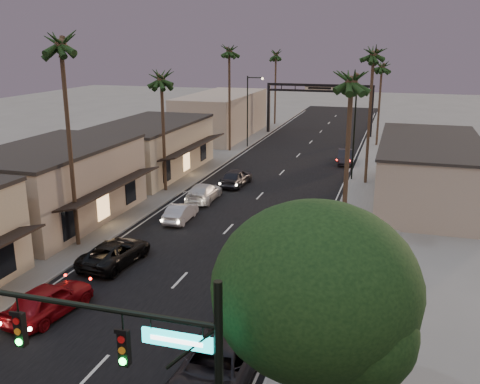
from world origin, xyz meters
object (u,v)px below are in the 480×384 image
Objects in this scene: palm_ld at (229,47)px; curbside_near at (216,368)px; streetlight_right at (352,126)px; oncoming_silver at (181,212)px; palm_rb at (374,50)px; oncoming_pickup at (115,252)px; palm_lc at (161,74)px; palm_ra at (352,74)px; corner_tree at (317,297)px; streetlight_left at (250,106)px; traffic_signal at (149,368)px; oncoming_red at (49,300)px; palm_lb at (60,38)px; arch at (319,96)px; palm_far at (276,52)px; curbside_black at (249,306)px; palm_rc at (382,63)px.

curbside_near is at bearing -72.80° from palm_ld.
streetlight_right is 2.19× the size of oncoming_silver.
palm_rb is 2.63× the size of oncoming_pickup.
palm_ra is (17.20, -12.00, 0.97)m from palm_lc.
streetlight_right is (-2.56, 37.55, -0.65)m from corner_tree.
traffic_signal is at bearing -76.86° from streetlight_left.
oncoming_red is (-11.53, -31.60, -4.48)m from streetlight_right.
palm_lb is at bearing -128.02° from palm_rb.
arch is 47.17m from palm_ra.
oncoming_pickup is at bearing 83.75° from oncoming_silver.
streetlight_left is 49.35m from curbside_near.
streetlight_left is (-16.40, 50.55, -0.65)m from corner_tree.
oncoming_pickup is at bearing -86.64° from streetlight_left.
curbside_black is at bearing -77.92° from palm_far.
traffic_signal is 0.64× the size of palm_ra.
corner_tree is 2.14× the size of oncoming_silver.
streetlight_right is 0.68× the size of palm_far.
streetlight_right is 18.66m from palm_lc.
curbside_near is at bearing -95.75° from palm_rb.
palm_ra is (8.60, -46.00, 5.91)m from arch.
curbside_near is (-3.38, -33.63, -11.57)m from palm_rb.
curbside_black is (5.00, -54.13, -4.83)m from arch.
palm_lb is 33.01m from palm_ld.
palm_rc is 38.72m from oncoming_silver.
streetlight_left is 0.63× the size of palm_rb.
palm_ld is 2.63× the size of oncoming_pickup.
palm_far is at bearing -79.39° from oncoming_red.
oncoming_silver is at bearing -123.93° from streetlight_right.
arch is 49.39m from palm_lb.
palm_ra reaches higher than traffic_signal.
traffic_signal is 0.64× the size of palm_far.
arch is 28.24m from palm_rb.
traffic_signal is 41.02m from streetlight_right.
streetlight_left reaches higher than corner_tree.
corner_tree is at bearing -69.19° from palm_ld.
oncoming_pickup is at bearing -119.04° from palm_rb.
curbside_near reaches higher than curbside_black.
oncoming_pickup is at bearing 135.55° from curbside_near.
streetlight_right and streetlight_left have the same top height.
palm_rb is 20.09m from palm_rc.
corner_tree is 0.58× the size of palm_lb.
palm_ld is 29.14m from oncoming_silver.
palm_rc is (2.91, 60.00, 5.39)m from traffic_signal.
palm_lc and palm_rc have the same top height.
corner_tree is 0.67× the size of palm_ra.
palm_lc is at bearing -94.37° from streetlight_left.
palm_lc reaches higher than oncoming_pickup.
palm_rc is 21.97m from palm_far.
palm_lb is 1.07× the size of palm_ld.
palm_ra is 1.08× the size of palm_rc.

